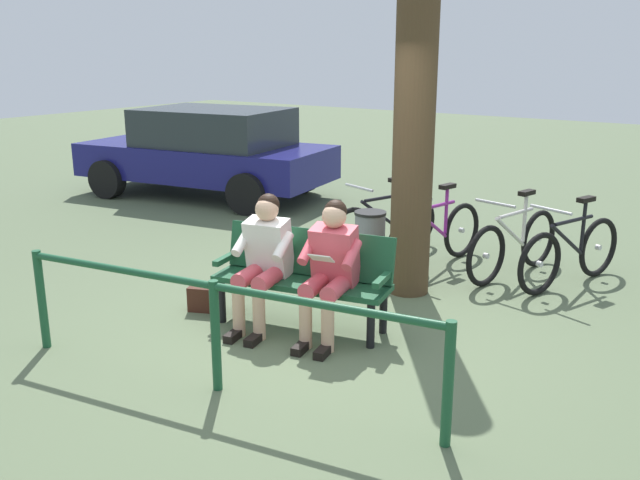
{
  "coord_description": "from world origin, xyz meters",
  "views": [
    {
      "loc": [
        -3.23,
        4.51,
        2.45
      ],
      "look_at": [
        0.2,
        -0.45,
        0.75
      ],
      "focal_mm": 38.66,
      "sensor_mm": 36.0,
      "label": 1
    }
  ],
  "objects_px": {
    "handbag": "(204,299)",
    "litter_bin": "(370,244)",
    "person_companion": "(264,255)",
    "parked_car": "(208,150)",
    "tree_trunk": "(414,128)",
    "bicycle_black": "(514,244)",
    "bicycle_red": "(435,236)",
    "person_reading": "(330,264)",
    "bicycle_green": "(385,226)",
    "bench": "(304,271)",
    "bicycle_orange": "(570,253)"
  },
  "relations": [
    {
      "from": "handbag",
      "to": "litter_bin",
      "type": "bearing_deg",
      "value": -113.55
    },
    {
      "from": "person_companion",
      "to": "parked_car",
      "type": "distance_m",
      "value": 5.82
    },
    {
      "from": "handbag",
      "to": "tree_trunk",
      "type": "bearing_deg",
      "value": -130.08
    },
    {
      "from": "parked_car",
      "to": "bicycle_black",
      "type": "bearing_deg",
      "value": 159.15
    },
    {
      "from": "litter_bin",
      "to": "parked_car",
      "type": "bearing_deg",
      "value": -25.93
    },
    {
      "from": "bicycle_red",
      "to": "person_reading",
      "type": "bearing_deg",
      "value": 15.41
    },
    {
      "from": "handbag",
      "to": "litter_bin",
      "type": "relative_size",
      "value": 0.41
    },
    {
      "from": "person_companion",
      "to": "bicycle_black",
      "type": "bearing_deg",
      "value": -128.68
    },
    {
      "from": "bicycle_green",
      "to": "bicycle_red",
      "type": "bearing_deg",
      "value": 104.84
    },
    {
      "from": "tree_trunk",
      "to": "bench",
      "type": "bearing_deg",
      "value": 74.37
    },
    {
      "from": "person_reading",
      "to": "tree_trunk",
      "type": "distance_m",
      "value": 1.75
    },
    {
      "from": "person_companion",
      "to": "bicycle_black",
      "type": "distance_m",
      "value": 3.0
    },
    {
      "from": "person_companion",
      "to": "bicycle_red",
      "type": "xyz_separation_m",
      "value": [
        -0.49,
        -2.5,
        -0.3
      ]
    },
    {
      "from": "tree_trunk",
      "to": "bicycle_black",
      "type": "bearing_deg",
      "value": -122.22
    },
    {
      "from": "bicycle_red",
      "to": "bicycle_green",
      "type": "height_order",
      "value": "same"
    },
    {
      "from": "handbag",
      "to": "litter_bin",
      "type": "distance_m",
      "value": 1.96
    },
    {
      "from": "person_reading",
      "to": "bicycle_red",
      "type": "height_order",
      "value": "person_reading"
    },
    {
      "from": "bicycle_orange",
      "to": "person_companion",
      "type": "bearing_deg",
      "value": -16.65
    },
    {
      "from": "bicycle_orange",
      "to": "parked_car",
      "type": "bearing_deg",
      "value": -81.21
    },
    {
      "from": "handbag",
      "to": "tree_trunk",
      "type": "xyz_separation_m",
      "value": [
        -1.35,
        -1.6,
        1.57
      ]
    },
    {
      "from": "person_companion",
      "to": "bicycle_black",
      "type": "height_order",
      "value": "person_companion"
    },
    {
      "from": "person_reading",
      "to": "bicycle_green",
      "type": "distance_m",
      "value": 2.58
    },
    {
      "from": "tree_trunk",
      "to": "person_reading",
      "type": "bearing_deg",
      "value": 88.93
    },
    {
      "from": "person_reading",
      "to": "litter_bin",
      "type": "xyz_separation_m",
      "value": [
        0.55,
        -1.59,
        -0.29
      ]
    },
    {
      "from": "litter_bin",
      "to": "bicycle_green",
      "type": "distance_m",
      "value": 0.88
    },
    {
      "from": "person_companion",
      "to": "bicycle_orange",
      "type": "height_order",
      "value": "person_companion"
    },
    {
      "from": "person_reading",
      "to": "handbag",
      "type": "height_order",
      "value": "person_reading"
    },
    {
      "from": "litter_bin",
      "to": "bicycle_black",
      "type": "height_order",
      "value": "bicycle_black"
    },
    {
      "from": "bicycle_green",
      "to": "person_reading",
      "type": "bearing_deg",
      "value": 38.06
    },
    {
      "from": "person_reading",
      "to": "bicycle_black",
      "type": "height_order",
      "value": "person_reading"
    },
    {
      "from": "litter_bin",
      "to": "bicycle_black",
      "type": "bearing_deg",
      "value": -143.68
    },
    {
      "from": "bicycle_black",
      "to": "bicycle_green",
      "type": "xyz_separation_m",
      "value": [
        1.56,
        0.11,
        0.0
      ]
    },
    {
      "from": "person_reading",
      "to": "handbag",
      "type": "distance_m",
      "value": 1.44
    },
    {
      "from": "person_reading",
      "to": "person_companion",
      "type": "relative_size",
      "value": 1.0
    },
    {
      "from": "bench",
      "to": "handbag",
      "type": "distance_m",
      "value": 1.09
    },
    {
      "from": "handbag",
      "to": "tree_trunk",
      "type": "distance_m",
      "value": 2.62
    },
    {
      "from": "tree_trunk",
      "to": "bicycle_orange",
      "type": "xyz_separation_m",
      "value": [
        -1.31,
        -1.14,
        -1.33
      ]
    },
    {
      "from": "bench",
      "to": "litter_bin",
      "type": "relative_size",
      "value": 2.26
    },
    {
      "from": "tree_trunk",
      "to": "bicycle_orange",
      "type": "distance_m",
      "value": 2.18
    },
    {
      "from": "litter_bin",
      "to": "bicycle_orange",
      "type": "distance_m",
      "value": 2.11
    },
    {
      "from": "person_companion",
      "to": "parked_car",
      "type": "xyz_separation_m",
      "value": [
        4.35,
        -3.87,
        0.11
      ]
    },
    {
      "from": "bench",
      "to": "bicycle_green",
      "type": "bearing_deg",
      "value": -89.79
    },
    {
      "from": "person_companion",
      "to": "tree_trunk",
      "type": "bearing_deg",
      "value": -124.6
    },
    {
      "from": "bicycle_orange",
      "to": "person_reading",
      "type": "bearing_deg",
      "value": -8.06
    },
    {
      "from": "litter_bin",
      "to": "parked_car",
      "type": "xyz_separation_m",
      "value": [
        4.43,
        -2.15,
        0.4
      ]
    },
    {
      "from": "person_reading",
      "to": "litter_bin",
      "type": "bearing_deg",
      "value": -82.68
    },
    {
      "from": "person_companion",
      "to": "bicycle_red",
      "type": "height_order",
      "value": "person_companion"
    },
    {
      "from": "person_reading",
      "to": "bicycle_green",
      "type": "bearing_deg",
      "value": -82.71
    },
    {
      "from": "bicycle_orange",
      "to": "handbag",
      "type": "bearing_deg",
      "value": -24.6
    },
    {
      "from": "litter_bin",
      "to": "bicycle_orange",
      "type": "height_order",
      "value": "bicycle_orange"
    }
  ]
}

